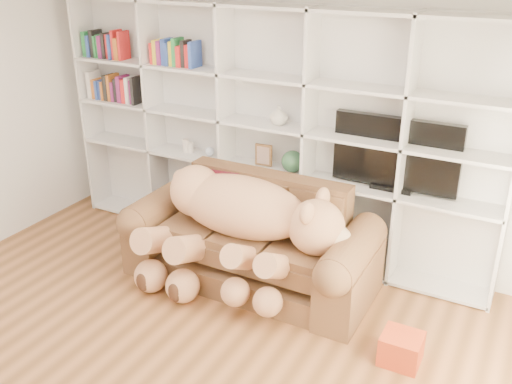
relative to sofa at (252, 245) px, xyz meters
The scene contains 14 objects.
floor 1.72m from the sofa, 96.16° to the right, with size 5.00×5.00×0.00m, color brown.
wall_back 1.31m from the sofa, 102.24° to the left, with size 5.00×0.02×2.70m, color white.
bookshelf 1.25m from the sofa, 121.24° to the left, with size 4.43×0.35×2.40m.
sofa is the anchor object (origin of this frame).
teddy_bear 0.37m from the sofa, 102.88° to the right, with size 1.81×0.96×1.05m.
throw_pillow 0.61m from the sofa, 161.61° to the left, with size 0.45×0.15×0.45m, color #520E12.
gift_box 1.62m from the sofa, 17.97° to the right, with size 0.29×0.27×0.23m, color #C23E19.
tv 1.51m from the sofa, 33.05° to the left, with size 1.11×0.18×0.65m.
picture_frame 0.92m from the sofa, 108.52° to the left, with size 0.17×0.03×0.22m, color brown.
green_vase 0.89m from the sofa, 81.50° to the left, with size 0.21×0.21×0.21m, color #2D5838.
figurine_tall 1.42m from the sofa, 150.59° to the left, with size 0.07×0.07×0.14m, color silver.
figurine_short 1.37m from the sofa, 149.31° to the left, with size 0.06×0.06×0.11m, color silver.
snow_globe 1.19m from the sofa, 142.71° to the left, with size 0.10×0.10×0.10m, color white.
shelf_vase 1.23m from the sofa, 95.19° to the left, with size 0.17×0.17×0.18m, color beige.
Camera 1 is at (2.35, -2.33, 2.88)m, focal length 40.00 mm.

